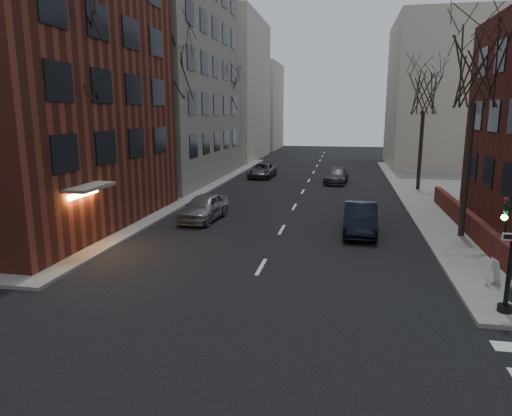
{
  "coord_description": "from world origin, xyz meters",
  "views": [
    {
      "loc": [
        3.09,
        -4.97,
        6.0
      ],
      "look_at": [
        -0.56,
        13.81,
        2.0
      ],
      "focal_mm": 32.0,
      "sensor_mm": 36.0,
      "label": 1
    }
  ],
  "objects_px": {
    "tree_left_a": "(72,55)",
    "tree_right_a": "(477,67)",
    "streetlamp_far": "(236,130)",
    "car_lane_silver": "(204,207)",
    "tree_left_c": "(225,92)",
    "car_lane_gray": "(336,176)",
    "car_lane_far": "(262,170)",
    "sandwich_board": "(491,271)",
    "traffic_signal": "(509,255)",
    "tree_left_b": "(172,70)",
    "streetlamp_near": "(161,142)",
    "parked_sedan": "(360,219)"
  },
  "relations": [
    {
      "from": "tree_left_a",
      "to": "tree_right_a",
      "type": "relative_size",
      "value": 1.06
    },
    {
      "from": "streetlamp_far",
      "to": "car_lane_silver",
      "type": "distance_m",
      "value": 23.23
    },
    {
      "from": "tree_left_c",
      "to": "streetlamp_far",
      "type": "relative_size",
      "value": 1.55
    },
    {
      "from": "car_lane_silver",
      "to": "car_lane_gray",
      "type": "bearing_deg",
      "value": 70.52
    },
    {
      "from": "car_lane_silver",
      "to": "car_lane_far",
      "type": "height_order",
      "value": "car_lane_silver"
    },
    {
      "from": "car_lane_gray",
      "to": "sandwich_board",
      "type": "bearing_deg",
      "value": -70.57
    },
    {
      "from": "streetlamp_far",
      "to": "sandwich_board",
      "type": "relative_size",
      "value": 6.88
    },
    {
      "from": "traffic_signal",
      "to": "car_lane_gray",
      "type": "xyz_separation_m",
      "value": [
        -5.48,
        25.91,
        -1.26
      ]
    },
    {
      "from": "tree_left_a",
      "to": "car_lane_far",
      "type": "xyz_separation_m",
      "value": [
        4.28,
        23.27,
        -7.81
      ]
    },
    {
      "from": "tree_right_a",
      "to": "traffic_signal",
      "type": "bearing_deg",
      "value": -95.47
    },
    {
      "from": "tree_right_a",
      "to": "car_lane_gray",
      "type": "relative_size",
      "value": 2.18
    },
    {
      "from": "tree_left_b",
      "to": "car_lane_gray",
      "type": "height_order",
      "value": "tree_left_b"
    },
    {
      "from": "streetlamp_near",
      "to": "parked_sedan",
      "type": "height_order",
      "value": "streetlamp_near"
    },
    {
      "from": "tree_left_c",
      "to": "parked_sedan",
      "type": "bearing_deg",
      "value": -59.78
    },
    {
      "from": "parked_sedan",
      "to": "streetlamp_far",
      "type": "bearing_deg",
      "value": 118.45
    },
    {
      "from": "sandwich_board",
      "to": "tree_left_a",
      "type": "bearing_deg",
      "value": 163.21
    },
    {
      "from": "tree_left_c",
      "to": "sandwich_board",
      "type": "height_order",
      "value": "tree_left_c"
    },
    {
      "from": "streetlamp_far",
      "to": "car_lane_gray",
      "type": "distance_m",
      "value": 13.3
    },
    {
      "from": "tree_right_a",
      "to": "parked_sedan",
      "type": "bearing_deg",
      "value": 179.72
    },
    {
      "from": "traffic_signal",
      "to": "streetlamp_far",
      "type": "relative_size",
      "value": 0.64
    },
    {
      "from": "tree_left_a",
      "to": "sandwich_board",
      "type": "height_order",
      "value": "tree_left_a"
    },
    {
      "from": "tree_right_a",
      "to": "car_lane_silver",
      "type": "xyz_separation_m",
      "value": [
        -13.44,
        1.31,
        -7.28
      ]
    },
    {
      "from": "parked_sedan",
      "to": "car_lane_far",
      "type": "height_order",
      "value": "parked_sedan"
    },
    {
      "from": "tree_left_a",
      "to": "tree_left_c",
      "type": "height_order",
      "value": "tree_left_a"
    },
    {
      "from": "tree_right_a",
      "to": "streetlamp_far",
      "type": "height_order",
      "value": "tree_right_a"
    },
    {
      "from": "car_lane_silver",
      "to": "tree_left_a",
      "type": "bearing_deg",
      "value": -123.13
    },
    {
      "from": "traffic_signal",
      "to": "sandwich_board",
      "type": "height_order",
      "value": "traffic_signal"
    },
    {
      "from": "tree_left_b",
      "to": "tree_right_a",
      "type": "bearing_deg",
      "value": -24.44
    },
    {
      "from": "tree_left_b",
      "to": "streetlamp_near",
      "type": "xyz_separation_m",
      "value": [
        0.6,
        -4.0,
        -4.68
      ]
    },
    {
      "from": "streetlamp_near",
      "to": "tree_left_a",
      "type": "bearing_deg",
      "value": -94.29
    },
    {
      "from": "car_lane_silver",
      "to": "streetlamp_far",
      "type": "bearing_deg",
      "value": 103.91
    },
    {
      "from": "streetlamp_far",
      "to": "car_lane_gray",
      "type": "height_order",
      "value": "streetlamp_far"
    },
    {
      "from": "tree_right_a",
      "to": "sandwich_board",
      "type": "xyz_separation_m",
      "value": [
        -0.57,
        -6.66,
        -7.42
      ]
    },
    {
      "from": "car_lane_far",
      "to": "streetlamp_far",
      "type": "bearing_deg",
      "value": 129.28
    },
    {
      "from": "parked_sedan",
      "to": "car_lane_gray",
      "type": "height_order",
      "value": "parked_sedan"
    },
    {
      "from": "tree_left_c",
      "to": "car_lane_gray",
      "type": "bearing_deg",
      "value": -24.37
    },
    {
      "from": "tree_left_b",
      "to": "streetlamp_far",
      "type": "distance_m",
      "value": 16.68
    },
    {
      "from": "parked_sedan",
      "to": "streetlamp_near",
      "type": "bearing_deg",
      "value": 163.43
    },
    {
      "from": "tree_left_a",
      "to": "streetlamp_near",
      "type": "height_order",
      "value": "tree_left_a"
    },
    {
      "from": "tree_left_c",
      "to": "car_lane_silver",
      "type": "distance_m",
      "value": 22.33
    },
    {
      "from": "tree_left_c",
      "to": "sandwich_board",
      "type": "bearing_deg",
      "value": -59.27
    },
    {
      "from": "parked_sedan",
      "to": "tree_right_a",
      "type": "bearing_deg",
      "value": 1.2
    },
    {
      "from": "parked_sedan",
      "to": "sandwich_board",
      "type": "relative_size",
      "value": 5.08
    },
    {
      "from": "tree_left_a",
      "to": "car_lane_silver",
      "type": "height_order",
      "value": "tree_left_a"
    },
    {
      "from": "streetlamp_near",
      "to": "parked_sedan",
      "type": "xyz_separation_m",
      "value": [
        12.2,
        -3.98,
        -3.47
      ]
    },
    {
      "from": "tree_left_b",
      "to": "traffic_signal",
      "type": "bearing_deg",
      "value": -45.46
    },
    {
      "from": "car_lane_gray",
      "to": "streetlamp_near",
      "type": "bearing_deg",
      "value": -123.9
    },
    {
      "from": "car_lane_silver",
      "to": "car_lane_gray",
      "type": "distance_m",
      "value": 17.13
    },
    {
      "from": "sandwich_board",
      "to": "traffic_signal",
      "type": "bearing_deg",
      "value": -105.1
    },
    {
      "from": "car_lane_far",
      "to": "parked_sedan",
      "type": "bearing_deg",
      "value": -64.73
    }
  ]
}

